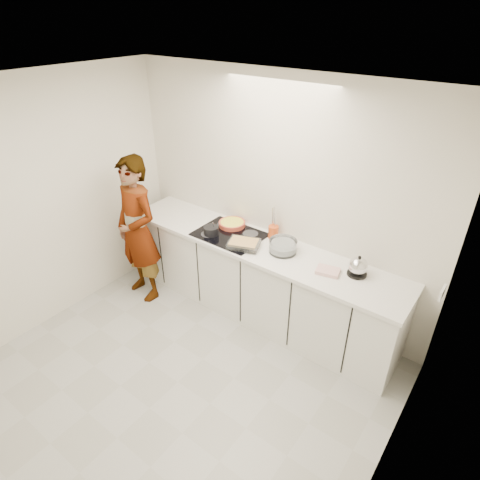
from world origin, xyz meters
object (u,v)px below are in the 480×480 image
Objects in this scene: hob at (230,234)px; baking_dish at (244,244)px; kettle at (358,267)px; utensil_crock at (273,232)px; mixing_bowl at (283,247)px; tart_dish at (232,223)px; cook at (138,231)px; saucepan at (211,230)px.

hob is 1.91× the size of baking_dish.
utensil_crock is at bearing 173.28° from kettle.
mixing_bowl is at bearing 4.60° from hob.
utensil_crock is at bearing 8.31° from tart_dish.
hob is 5.23× the size of utensil_crock.
cook is (-1.35, -0.74, -0.11)m from utensil_crock.
hob is 1.42m from kettle.
tart_dish is 0.75m from mixing_bowl.
tart_dish is (-0.09, 0.17, 0.03)m from hob.
baking_dish is 0.38m from utensil_crock.
saucepan reaches higher than hob.
baking_dish reaches higher than hob.
baking_dish is 1.28m from cook.
kettle is (1.50, -0.04, 0.05)m from tart_dish.
tart_dish is at bearing 178.32° from kettle.
baking_dish is 0.22× the size of cook.
tart_dish is at bearing 142.60° from baking_dish.
saucepan reaches higher than tart_dish.
kettle is 0.13× the size of cook.
baking_dish is at bearing 24.55° from cook.
cook is (-0.94, -0.50, -0.05)m from hob.
mixing_bowl is (0.65, 0.05, 0.05)m from hob.
baking_dish reaches higher than tart_dish.
hob is 0.48m from utensil_crock.
hob is at bearing -60.72° from tart_dish.
baking_dish is at bearing -154.78° from mixing_bowl.
mixing_bowl is 0.77m from kettle.
saucepan is 0.84× the size of kettle.
cook is (-2.35, -0.62, -0.13)m from kettle.
utensil_crock is (0.41, 0.24, 0.06)m from hob.
tart_dish is at bearing 45.51° from cook.
hob is 3.11× the size of kettle.
mixing_bowl is at bearing 12.46° from saucepan.
hob is 1.88× the size of tart_dish.
tart_dish is 1.12× the size of mixing_bowl.
tart_dish is 0.51m from utensil_crock.
mixing_bowl is at bearing -174.83° from kettle.
hob is at bearing -175.40° from mixing_bowl.
kettle is at bearing 8.94° from saucepan.
hob is at bearing 38.90° from saucepan.
saucepan is at bearing -141.10° from hob.
utensil_crock is at bearing 70.05° from baking_dish.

